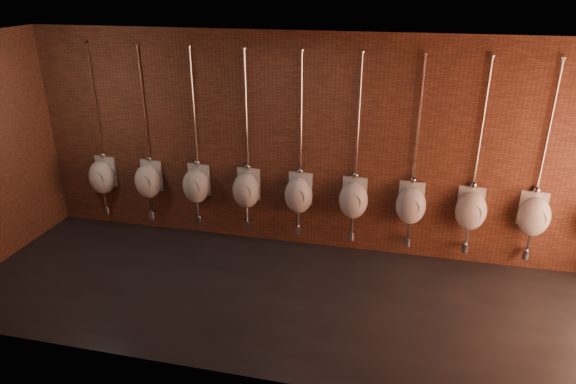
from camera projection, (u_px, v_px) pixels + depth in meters
name	position (u px, v px, depth m)	size (l,w,h in m)	color
ground	(285.00, 297.00, 6.70)	(8.50, 8.50, 0.00)	black
room_shell	(285.00, 150.00, 5.91)	(8.54, 3.04, 3.22)	black
urinal_0	(102.00, 176.00, 8.26)	(0.46, 0.41, 2.72)	white
urinal_1	(148.00, 180.00, 8.09)	(0.46, 0.41, 2.72)	white
urinal_2	(196.00, 185.00, 7.92)	(0.46, 0.41, 2.72)	white
urinal_3	(246.00, 189.00, 7.75)	(0.46, 0.41, 2.72)	white
urinal_4	(299.00, 194.00, 7.58)	(0.46, 0.41, 2.72)	white
urinal_5	(354.00, 199.00, 7.41)	(0.46, 0.41, 2.72)	white
urinal_6	(411.00, 204.00, 7.24)	(0.46, 0.41, 2.72)	white
urinal_7	(471.00, 210.00, 7.07)	(0.46, 0.41, 2.72)	white
urinal_8	(534.00, 215.00, 6.91)	(0.46, 0.41, 2.72)	white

